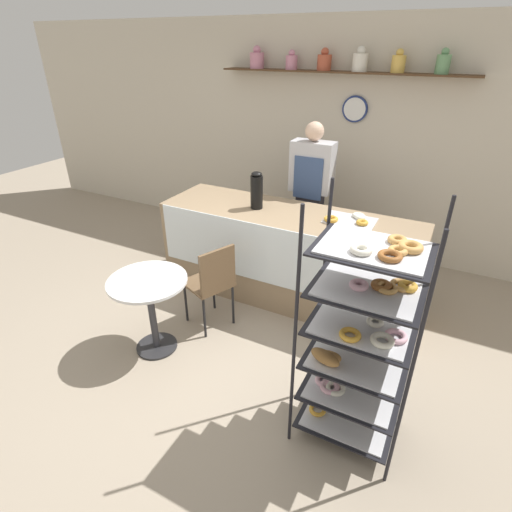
{
  "coord_description": "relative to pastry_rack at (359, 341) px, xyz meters",
  "views": [
    {
      "loc": [
        1.38,
        -2.3,
        2.42
      ],
      "look_at": [
        0.0,
        0.38,
        0.8
      ],
      "focal_mm": 28.0,
      "sensor_mm": 36.0,
      "label": 1
    }
  ],
  "objects": [
    {
      "name": "cafe_chair",
      "position": [
        -1.45,
        0.58,
        -0.29
      ],
      "size": [
        0.5,
        0.5,
        0.86
      ],
      "rotation": [
        0.0,
        0.0,
        4.32
      ],
      "color": "black",
      "rests_on": "ground_plane"
    },
    {
      "name": "person_worker",
      "position": [
        -1.09,
        2.05,
        0.12
      ],
      "size": [
        0.45,
        0.23,
        1.71
      ],
      "color": "#282833",
      "rests_on": "ground_plane"
    },
    {
      "name": "pastry_rack",
      "position": [
        0.0,
        0.0,
        0.0
      ],
      "size": [
        0.67,
        0.5,
        1.72
      ],
      "color": "black",
      "rests_on": "ground_plane"
    },
    {
      "name": "coffee_carafe",
      "position": [
        -1.42,
        1.39,
        0.31
      ],
      "size": [
        0.12,
        0.12,
        0.37
      ],
      "color": "black",
      "rests_on": "display_counter"
    },
    {
      "name": "back_wall",
      "position": [
        -1.07,
        2.84,
        0.56
      ],
      "size": [
        10.0,
        0.3,
        2.7
      ],
      "color": "beige",
      "rests_on": "ground_plane"
    },
    {
      "name": "cafe_table",
      "position": [
        -1.75,
        0.08,
        -0.28
      ],
      "size": [
        0.65,
        0.65,
        0.71
      ],
      "color": "#262628",
      "rests_on": "ground_plane"
    },
    {
      "name": "display_counter",
      "position": [
        -1.07,
        1.4,
        -0.34
      ],
      "size": [
        2.6,
        0.76,
        0.94
      ],
      "color": "#937A5B",
      "rests_on": "ground_plane"
    },
    {
      "name": "donut_tray_counter",
      "position": [
        -0.48,
        1.48,
        0.15
      ],
      "size": [
        0.46,
        0.33,
        0.05
      ],
      "color": "silver",
      "rests_on": "display_counter"
    },
    {
      "name": "ground_plane",
      "position": [
        -1.07,
        0.33,
        -0.81
      ],
      "size": [
        14.0,
        14.0,
        0.0
      ],
      "primitive_type": "plane",
      "color": "gray"
    }
  ]
}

